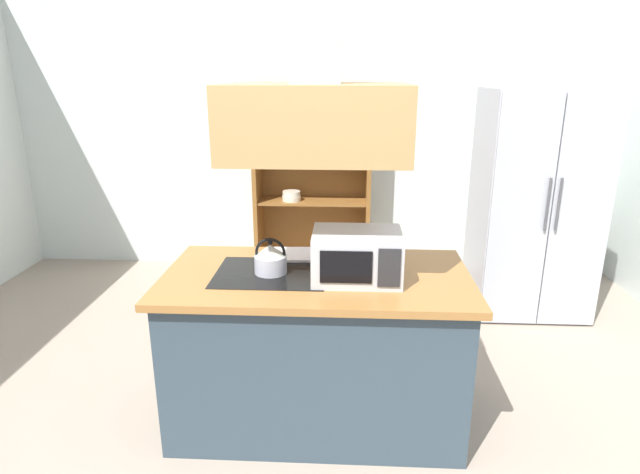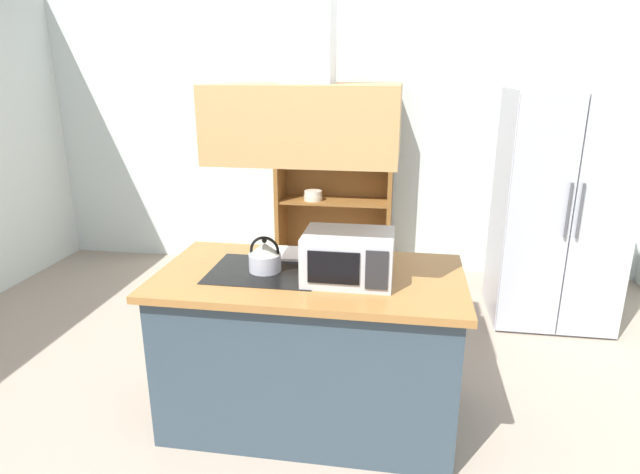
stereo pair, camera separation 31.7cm
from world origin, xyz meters
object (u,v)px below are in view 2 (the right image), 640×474
Objects in this scene: cutting_board at (294,254)px; refrigerator at (558,210)px; microwave at (348,257)px; dish_cabinet at (335,193)px; kettle at (265,257)px.

refrigerator is at bearing 36.11° from cutting_board.
refrigerator is 2.24m from microwave.
kettle is (-0.07, -2.42, 0.18)m from dish_cabinet.
cutting_board is at bearing -143.89° from refrigerator.
dish_cabinet is 5.38× the size of cutting_board.
dish_cabinet is 9.26× the size of kettle.
refrigerator reaches higher than kettle.
dish_cabinet is 3.97× the size of microwave.
refrigerator is 3.97× the size of microwave.
refrigerator is at bearing 39.91° from kettle.
microwave reaches higher than kettle.
microwave is (0.36, -0.34, 0.12)m from cutting_board.
dish_cabinet is at bearing 99.11° from microwave.
kettle is 0.43× the size of microwave.
cutting_board is at bearing 69.99° from kettle.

